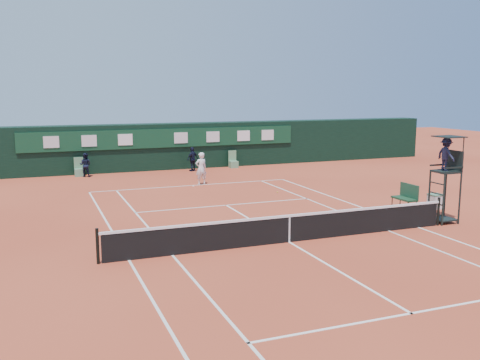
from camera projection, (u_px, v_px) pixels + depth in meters
name	position (u px, v px, depth m)	size (l,w,h in m)	color
ground	(289.00, 242.00, 18.39)	(90.00, 90.00, 0.00)	#C64B2E
court_lines	(289.00, 242.00, 18.39)	(11.05, 23.85, 0.01)	silver
tennis_net	(289.00, 228.00, 18.30)	(12.90, 0.10, 1.10)	black
back_wall	(163.00, 146.00, 35.36)	(40.00, 1.65, 3.00)	black
linesman_chair_left	(79.00, 171.00, 32.44)	(0.55, 0.50, 1.15)	#5F916D
linesman_chair_right	(233.00, 163.00, 36.01)	(0.55, 0.50, 1.15)	#61956B
umpire_chair	(446.00, 161.00, 20.71)	(0.96, 0.95, 3.42)	black
player_bench	(406.00, 195.00, 23.53)	(0.56, 1.20, 1.10)	#173B22
tennis_bag	(427.00, 212.00, 22.23)	(0.33, 0.75, 0.28)	black
cooler	(436.00, 201.00, 23.60)	(0.57, 0.57, 0.65)	silver
tennis_ball	(277.00, 192.00, 27.25)	(0.06, 0.06, 0.06)	#B6CF30
player	(201.00, 168.00, 29.50)	(0.65, 0.43, 1.79)	white
ball_kid_left	(85.00, 165.00, 32.17)	(0.70, 0.55, 1.44)	black
ball_kid_right	(193.00, 159.00, 34.44)	(0.91, 0.38, 1.56)	black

